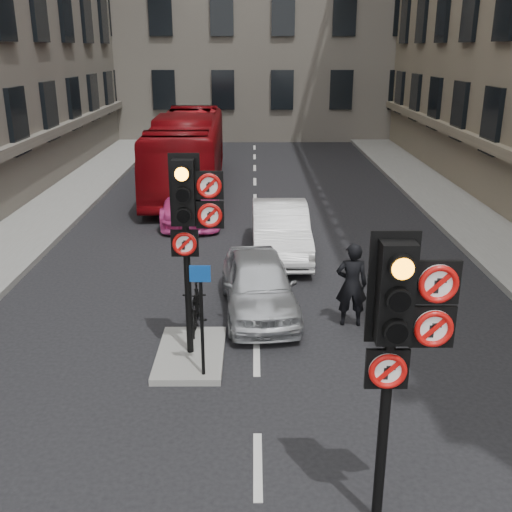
{
  "coord_description": "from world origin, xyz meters",
  "views": [
    {
      "loc": [
        -0.05,
        -4.68,
        5.34
      ],
      "look_at": [
        -0.02,
        3.14,
        2.6
      ],
      "focal_mm": 42.0,
      "sensor_mm": 36.0,
      "label": 1
    }
  ],
  "objects_px": {
    "car_white": "(280,230)",
    "motorcycle": "(196,307)",
    "signal_near": "(400,325)",
    "info_sign": "(201,305)",
    "car_silver": "(259,284)",
    "signal_far": "(190,214)",
    "motorcyclist": "(352,285)",
    "bus_red": "(188,152)",
    "car_pink": "(192,199)"
  },
  "relations": [
    {
      "from": "car_white",
      "to": "motorcycle",
      "type": "bearing_deg",
      "value": -113.17
    },
    {
      "from": "signal_near",
      "to": "info_sign",
      "type": "xyz_separation_m",
      "value": [
        -2.39,
        3.19,
        -1.19
      ]
    },
    {
      "from": "car_silver",
      "to": "info_sign",
      "type": "bearing_deg",
      "value": -113.96
    },
    {
      "from": "signal_far",
      "to": "car_silver",
      "type": "height_order",
      "value": "signal_far"
    },
    {
      "from": "motorcycle",
      "to": "motorcyclist",
      "type": "xyz_separation_m",
      "value": [
        3.09,
        0.18,
        0.4
      ]
    },
    {
      "from": "bus_red",
      "to": "car_white",
      "type": "bearing_deg",
      "value": -69.33
    },
    {
      "from": "motorcycle",
      "to": "info_sign",
      "type": "bearing_deg",
      "value": -82.9
    },
    {
      "from": "motorcycle",
      "to": "bus_red",
      "type": "bearing_deg",
      "value": 95.1
    },
    {
      "from": "motorcyclist",
      "to": "info_sign",
      "type": "bearing_deg",
      "value": 39.8
    },
    {
      "from": "bus_red",
      "to": "motorcyclist",
      "type": "bearing_deg",
      "value": -71.46
    },
    {
      "from": "bus_red",
      "to": "motorcycle",
      "type": "relative_size",
      "value": 6.76
    },
    {
      "from": "car_pink",
      "to": "bus_red",
      "type": "relative_size",
      "value": 0.43
    },
    {
      "from": "motorcycle",
      "to": "car_silver",
      "type": "bearing_deg",
      "value": 32.07
    },
    {
      "from": "car_silver",
      "to": "car_white",
      "type": "relative_size",
      "value": 0.87
    },
    {
      "from": "signal_far",
      "to": "signal_near",
      "type": "bearing_deg",
      "value": -56.98
    },
    {
      "from": "car_silver",
      "to": "car_pink",
      "type": "distance_m",
      "value": 7.67
    },
    {
      "from": "car_white",
      "to": "car_pink",
      "type": "relative_size",
      "value": 0.92
    },
    {
      "from": "car_silver",
      "to": "motorcyclist",
      "type": "bearing_deg",
      "value": -24.42
    },
    {
      "from": "car_silver",
      "to": "bus_red",
      "type": "bearing_deg",
      "value": 97.58
    },
    {
      "from": "car_white",
      "to": "signal_near",
      "type": "bearing_deg",
      "value": -85.99
    },
    {
      "from": "motorcycle",
      "to": "motorcyclist",
      "type": "distance_m",
      "value": 3.13
    },
    {
      "from": "car_pink",
      "to": "signal_near",
      "type": "bearing_deg",
      "value": -78.97
    },
    {
      "from": "signal_far",
      "to": "motorcycle",
      "type": "xyz_separation_m",
      "value": [
        -0.08,
        1.18,
        -2.24
      ]
    },
    {
      "from": "car_silver",
      "to": "motorcyclist",
      "type": "xyz_separation_m",
      "value": [
        1.84,
        -0.64,
        0.25
      ]
    },
    {
      "from": "info_sign",
      "to": "car_white",
      "type": "bearing_deg",
      "value": 78.16
    },
    {
      "from": "signal_far",
      "to": "motorcyclist",
      "type": "distance_m",
      "value": 3.78
    },
    {
      "from": "car_pink",
      "to": "motorcyclist",
      "type": "distance_m",
      "value": 8.95
    },
    {
      "from": "car_silver",
      "to": "motorcycle",
      "type": "distance_m",
      "value": 1.51
    },
    {
      "from": "signal_far",
      "to": "bus_red",
      "type": "distance_m",
      "value": 13.93
    },
    {
      "from": "signal_far",
      "to": "car_pink",
      "type": "height_order",
      "value": "signal_far"
    },
    {
      "from": "signal_far",
      "to": "car_pink",
      "type": "relative_size",
      "value": 0.78
    },
    {
      "from": "car_white",
      "to": "motorcyclist",
      "type": "relative_size",
      "value": 2.42
    },
    {
      "from": "motorcycle",
      "to": "car_white",
      "type": "bearing_deg",
      "value": 66.29
    },
    {
      "from": "signal_far",
      "to": "info_sign",
      "type": "bearing_deg",
      "value": -75.2
    },
    {
      "from": "car_white",
      "to": "motorcycle",
      "type": "height_order",
      "value": "car_white"
    },
    {
      "from": "signal_far",
      "to": "motorcycle",
      "type": "bearing_deg",
      "value": 93.98
    },
    {
      "from": "info_sign",
      "to": "signal_near",
      "type": "bearing_deg",
      "value": -51.55
    },
    {
      "from": "car_white",
      "to": "bus_red",
      "type": "xyz_separation_m",
      "value": [
        -3.29,
        8.09,
        0.77
      ]
    },
    {
      "from": "car_silver",
      "to": "signal_near",
      "type": "bearing_deg",
      "value": -81.84
    },
    {
      "from": "car_silver",
      "to": "bus_red",
      "type": "xyz_separation_m",
      "value": [
        -2.68,
        11.79,
        0.84
      ]
    },
    {
      "from": "signal_near",
      "to": "car_silver",
      "type": "distance_m",
      "value": 6.48
    },
    {
      "from": "motorcyclist",
      "to": "bus_red",
      "type": "bearing_deg",
      "value": -68.07
    },
    {
      "from": "signal_near",
      "to": "motorcycle",
      "type": "bearing_deg",
      "value": 117.37
    },
    {
      "from": "signal_near",
      "to": "motorcyclist",
      "type": "bearing_deg",
      "value": 85.61
    },
    {
      "from": "signal_far",
      "to": "bus_red",
      "type": "relative_size",
      "value": 0.34
    },
    {
      "from": "car_white",
      "to": "bus_red",
      "type": "height_order",
      "value": "bus_red"
    },
    {
      "from": "signal_near",
      "to": "motorcycle",
      "type": "relative_size",
      "value": 2.3
    },
    {
      "from": "signal_near",
      "to": "car_pink",
      "type": "distance_m",
      "value": 13.98
    },
    {
      "from": "signal_far",
      "to": "motorcycle",
      "type": "relative_size",
      "value": 2.3
    },
    {
      "from": "car_white",
      "to": "info_sign",
      "type": "relative_size",
      "value": 2.13
    }
  ]
}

